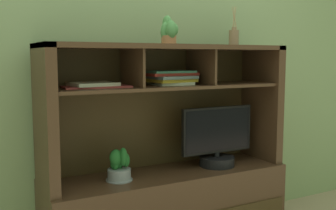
{
  "coord_description": "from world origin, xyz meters",
  "views": [
    {
      "loc": [
        -1.23,
        -2.29,
        1.26
      ],
      "look_at": [
        0.0,
        0.0,
        0.96
      ],
      "focal_mm": 43.26,
      "sensor_mm": 36.0,
      "label": 1
    }
  ],
  "objects_px": {
    "tv_monitor": "(217,142)",
    "magazine_stack_left": "(94,85)",
    "diffuser_bottle": "(234,37)",
    "potted_succulent": "(169,32)",
    "potted_orchid": "(119,167)",
    "magazine_stack_centre": "(170,78)",
    "media_console": "(167,187)"
  },
  "relations": [
    {
      "from": "magazine_stack_left",
      "to": "diffuser_bottle",
      "type": "relative_size",
      "value": 1.49
    },
    {
      "from": "potted_orchid",
      "to": "magazine_stack_left",
      "type": "relative_size",
      "value": 0.51
    },
    {
      "from": "tv_monitor",
      "to": "magazine_stack_left",
      "type": "relative_size",
      "value": 1.37
    },
    {
      "from": "tv_monitor",
      "to": "diffuser_bottle",
      "type": "height_order",
      "value": "diffuser_bottle"
    },
    {
      "from": "potted_succulent",
      "to": "media_console",
      "type": "bearing_deg",
      "value": 94.78
    },
    {
      "from": "potted_orchid",
      "to": "potted_succulent",
      "type": "relative_size",
      "value": 1.12
    },
    {
      "from": "magazine_stack_left",
      "to": "magazine_stack_centre",
      "type": "height_order",
      "value": "magazine_stack_centre"
    },
    {
      "from": "media_console",
      "to": "potted_orchid",
      "type": "distance_m",
      "value": 0.41
    },
    {
      "from": "potted_orchid",
      "to": "magazine_stack_centre",
      "type": "distance_m",
      "value": 0.66
    },
    {
      "from": "potted_orchid",
      "to": "magazine_stack_centre",
      "type": "relative_size",
      "value": 0.58
    },
    {
      "from": "potted_orchid",
      "to": "potted_succulent",
      "type": "height_order",
      "value": "potted_succulent"
    },
    {
      "from": "media_console",
      "to": "potted_orchid",
      "type": "height_order",
      "value": "media_console"
    },
    {
      "from": "media_console",
      "to": "potted_succulent",
      "type": "height_order",
      "value": "potted_succulent"
    },
    {
      "from": "diffuser_bottle",
      "to": "tv_monitor",
      "type": "bearing_deg",
      "value": -163.42
    },
    {
      "from": "tv_monitor",
      "to": "potted_orchid",
      "type": "bearing_deg",
      "value": 179.56
    },
    {
      "from": "magazine_stack_centre",
      "to": "media_console",
      "type": "bearing_deg",
      "value": -143.31
    },
    {
      "from": "media_console",
      "to": "magazine_stack_centre",
      "type": "relative_size",
      "value": 4.51
    },
    {
      "from": "media_console",
      "to": "potted_succulent",
      "type": "relative_size",
      "value": 8.78
    },
    {
      "from": "media_console",
      "to": "tv_monitor",
      "type": "distance_m",
      "value": 0.46
    },
    {
      "from": "diffuser_bottle",
      "to": "media_console",
      "type": "bearing_deg",
      "value": -179.87
    },
    {
      "from": "potted_orchid",
      "to": "media_console",
      "type": "bearing_deg",
      "value": 6.74
    },
    {
      "from": "diffuser_bottle",
      "to": "potted_succulent",
      "type": "bearing_deg",
      "value": -177.91
    },
    {
      "from": "potted_succulent",
      "to": "magazine_stack_centre",
      "type": "bearing_deg",
      "value": 53.99
    },
    {
      "from": "magazine_stack_centre",
      "to": "diffuser_bottle",
      "type": "relative_size",
      "value": 1.33
    },
    {
      "from": "magazine_stack_left",
      "to": "potted_succulent",
      "type": "height_order",
      "value": "potted_succulent"
    },
    {
      "from": "media_console",
      "to": "magazine_stack_left",
      "type": "bearing_deg",
      "value": 178.44
    },
    {
      "from": "magazine_stack_centre",
      "to": "magazine_stack_left",
      "type": "bearing_deg",
      "value": -178.84
    },
    {
      "from": "potted_succulent",
      "to": "diffuser_bottle",
      "type": "bearing_deg",
      "value": 2.09
    },
    {
      "from": "magazine_stack_centre",
      "to": "tv_monitor",
      "type": "bearing_deg",
      "value": -12.13
    },
    {
      "from": "magazine_stack_centre",
      "to": "potted_succulent",
      "type": "distance_m",
      "value": 0.3
    },
    {
      "from": "tv_monitor",
      "to": "potted_succulent",
      "type": "bearing_deg",
      "value": 175.32
    },
    {
      "from": "tv_monitor",
      "to": "potted_orchid",
      "type": "relative_size",
      "value": 2.66
    }
  ]
}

